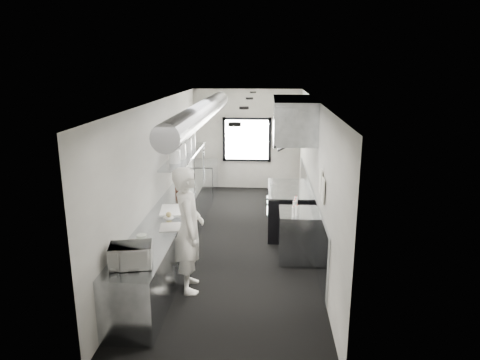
% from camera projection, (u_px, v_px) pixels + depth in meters
% --- Properties ---
extents(floor, '(3.00, 8.00, 0.01)m').
position_uv_depth(floor, '(237.00, 242.00, 8.86)').
color(floor, black).
rests_on(floor, ground).
extents(ceiling, '(3.00, 8.00, 0.01)m').
position_uv_depth(ceiling, '(236.00, 101.00, 8.15)').
color(ceiling, white).
rests_on(ceiling, wall_back).
extents(wall_back, '(3.00, 0.02, 2.80)m').
position_uv_depth(wall_back, '(247.00, 140.00, 12.36)').
color(wall_back, '#B8B7AF').
rests_on(wall_back, floor).
extents(wall_front, '(3.00, 0.02, 2.80)m').
position_uv_depth(wall_front, '(209.00, 266.00, 4.65)').
color(wall_front, '#B8B7AF').
rests_on(wall_front, floor).
extents(wall_left, '(0.02, 8.00, 2.80)m').
position_uv_depth(wall_left, '(160.00, 173.00, 8.60)').
color(wall_left, '#B8B7AF').
rests_on(wall_left, floor).
extents(wall_right, '(0.02, 8.00, 2.80)m').
position_uv_depth(wall_right, '(315.00, 175.00, 8.41)').
color(wall_right, '#B8B7AF').
rests_on(wall_right, floor).
extents(wall_cladding, '(0.03, 5.50, 1.10)m').
position_uv_depth(wall_cladding, '(310.00, 212.00, 8.92)').
color(wall_cladding, gray).
rests_on(wall_cladding, wall_right).
extents(hvac_duct, '(0.40, 6.40, 0.40)m').
position_uv_depth(hvac_duct, '(202.00, 112.00, 8.64)').
color(hvac_duct, '#919299').
rests_on(hvac_duct, ceiling).
extents(service_window, '(1.36, 0.05, 1.25)m').
position_uv_depth(service_window, '(247.00, 140.00, 12.33)').
color(service_window, white).
rests_on(service_window, wall_back).
extents(exhaust_hood, '(0.81, 2.20, 0.88)m').
position_uv_depth(exhaust_hood, '(293.00, 119.00, 8.86)').
color(exhaust_hood, gray).
rests_on(exhaust_hood, ceiling).
extents(prep_counter, '(0.70, 6.00, 0.90)m').
position_uv_depth(prep_counter, '(174.00, 228.00, 8.34)').
color(prep_counter, gray).
rests_on(prep_counter, floor).
extents(pass_shelf, '(0.45, 3.00, 0.68)m').
position_uv_depth(pass_shelf, '(185.00, 156.00, 9.51)').
color(pass_shelf, gray).
rests_on(pass_shelf, prep_counter).
extents(range, '(0.88, 1.60, 0.94)m').
position_uv_depth(range, '(288.00, 209.00, 9.35)').
color(range, black).
rests_on(range, floor).
extents(bottle_station, '(0.65, 0.80, 0.90)m').
position_uv_depth(bottle_station, '(297.00, 235.00, 8.00)').
color(bottle_station, gray).
rests_on(bottle_station, floor).
extents(far_work_table, '(0.70, 1.20, 0.90)m').
position_uv_depth(far_work_table, '(203.00, 179.00, 11.91)').
color(far_work_table, gray).
rests_on(far_work_table, floor).
extents(notice_sheet_a, '(0.02, 0.28, 0.38)m').
position_uv_depth(notice_sheet_a, '(321.00, 182.00, 7.20)').
color(notice_sheet_a, white).
rests_on(notice_sheet_a, wall_right).
extents(notice_sheet_b, '(0.02, 0.28, 0.38)m').
position_uv_depth(notice_sheet_b, '(323.00, 191.00, 6.88)').
color(notice_sheet_b, white).
rests_on(notice_sheet_b, wall_right).
extents(line_cook, '(0.62, 0.81, 1.99)m').
position_uv_depth(line_cook, '(189.00, 230.00, 6.78)').
color(line_cook, white).
rests_on(line_cook, floor).
extents(microwave, '(0.57, 0.48, 0.30)m').
position_uv_depth(microwave, '(131.00, 255.00, 5.74)').
color(microwave, silver).
rests_on(microwave, prep_counter).
extents(deli_tub_a, '(0.17, 0.17, 0.09)m').
position_uv_depth(deli_tub_a, '(129.00, 254.00, 6.02)').
color(deli_tub_a, beige).
rests_on(deli_tub_a, prep_counter).
extents(deli_tub_b, '(0.19, 0.19, 0.11)m').
position_uv_depth(deli_tub_b, '(142.00, 238.00, 6.55)').
color(deli_tub_b, beige).
rests_on(deli_tub_b, prep_counter).
extents(newspaper, '(0.39, 0.46, 0.01)m').
position_uv_depth(newspaper, '(170.00, 227.00, 7.13)').
color(newspaper, beige).
rests_on(newspaper, prep_counter).
extents(small_plate, '(0.19, 0.19, 0.01)m').
position_uv_depth(small_plate, '(169.00, 218.00, 7.57)').
color(small_plate, white).
rests_on(small_plate, prep_counter).
extents(pastry, '(0.09, 0.09, 0.09)m').
position_uv_depth(pastry, '(169.00, 215.00, 7.56)').
color(pastry, tan).
rests_on(pastry, small_plate).
extents(cutting_board, '(0.56, 0.69, 0.02)m').
position_uv_depth(cutting_board, '(174.00, 210.00, 7.95)').
color(cutting_board, white).
rests_on(cutting_board, prep_counter).
extents(knife_block, '(0.13, 0.24, 0.25)m').
position_uv_depth(knife_block, '(179.00, 184.00, 9.19)').
color(knife_block, brown).
rests_on(knife_block, prep_counter).
extents(plate_stack_a, '(0.23, 0.23, 0.26)m').
position_uv_depth(plate_stack_a, '(175.00, 156.00, 8.65)').
color(plate_stack_a, white).
rests_on(plate_stack_a, pass_shelf).
extents(plate_stack_b, '(0.29, 0.29, 0.31)m').
position_uv_depth(plate_stack_b, '(180.00, 151.00, 9.03)').
color(plate_stack_b, white).
rests_on(plate_stack_b, pass_shelf).
extents(plate_stack_c, '(0.22, 0.22, 0.31)m').
position_uv_depth(plate_stack_c, '(187.00, 145.00, 9.72)').
color(plate_stack_c, white).
rests_on(plate_stack_c, pass_shelf).
extents(plate_stack_d, '(0.30, 0.30, 0.39)m').
position_uv_depth(plate_stack_d, '(190.00, 140.00, 10.18)').
color(plate_stack_d, white).
rests_on(plate_stack_d, pass_shelf).
extents(squeeze_bottle_a, '(0.07, 0.07, 0.18)m').
position_uv_depth(squeeze_bottle_a, '(294.00, 212.00, 7.61)').
color(squeeze_bottle_a, white).
rests_on(squeeze_bottle_a, bottle_station).
extents(squeeze_bottle_b, '(0.06, 0.06, 0.18)m').
position_uv_depth(squeeze_bottle_b, '(297.00, 210.00, 7.68)').
color(squeeze_bottle_b, white).
rests_on(squeeze_bottle_b, bottle_station).
extents(squeeze_bottle_c, '(0.07, 0.07, 0.20)m').
position_uv_depth(squeeze_bottle_c, '(294.00, 207.00, 7.86)').
color(squeeze_bottle_c, white).
rests_on(squeeze_bottle_c, bottle_station).
extents(squeeze_bottle_d, '(0.07, 0.07, 0.17)m').
position_uv_depth(squeeze_bottle_d, '(295.00, 204.00, 8.04)').
color(squeeze_bottle_d, white).
rests_on(squeeze_bottle_d, bottle_station).
extents(squeeze_bottle_e, '(0.08, 0.08, 0.20)m').
position_uv_depth(squeeze_bottle_e, '(296.00, 202.00, 8.12)').
color(squeeze_bottle_e, white).
rests_on(squeeze_bottle_e, bottle_station).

